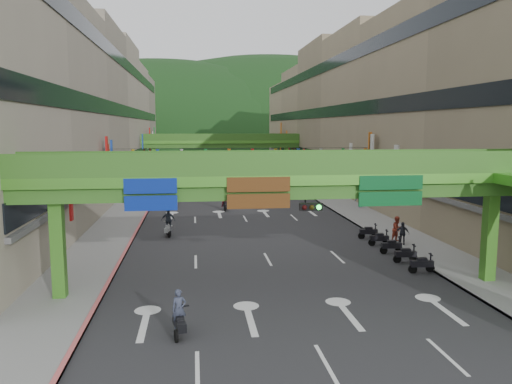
# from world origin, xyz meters

# --- Properties ---
(ground) EXTENTS (320.00, 320.00, 0.00)m
(ground) POSITION_xyz_m (0.00, 0.00, 0.00)
(ground) COLOR black
(ground) RESTS_ON ground
(road_slab) EXTENTS (18.00, 140.00, 0.02)m
(road_slab) POSITION_xyz_m (0.00, 50.00, 0.01)
(road_slab) COLOR #28282B
(road_slab) RESTS_ON ground
(sidewalk_left) EXTENTS (4.00, 140.00, 0.15)m
(sidewalk_left) POSITION_xyz_m (-11.00, 50.00, 0.07)
(sidewalk_left) COLOR gray
(sidewalk_left) RESTS_ON ground
(sidewalk_right) EXTENTS (4.00, 140.00, 0.15)m
(sidewalk_right) POSITION_xyz_m (11.00, 50.00, 0.07)
(sidewalk_right) COLOR gray
(sidewalk_right) RESTS_ON ground
(curb_left) EXTENTS (0.20, 140.00, 0.18)m
(curb_left) POSITION_xyz_m (-9.10, 50.00, 0.09)
(curb_left) COLOR #CC5959
(curb_left) RESTS_ON ground
(curb_right) EXTENTS (0.20, 140.00, 0.18)m
(curb_right) POSITION_xyz_m (9.10, 50.00, 0.09)
(curb_right) COLOR gray
(curb_right) RESTS_ON ground
(building_row_left) EXTENTS (12.80, 95.00, 19.00)m
(building_row_left) POSITION_xyz_m (-18.93, 50.00, 9.46)
(building_row_left) COLOR #9E937F
(building_row_left) RESTS_ON ground
(building_row_right) EXTENTS (12.80, 95.00, 19.00)m
(building_row_right) POSITION_xyz_m (18.93, 50.00, 9.46)
(building_row_right) COLOR gray
(building_row_right) RESTS_ON ground
(overpass_near) EXTENTS (28.00, 12.27, 7.10)m
(overpass_near) POSITION_xyz_m (0.93, 5.38, 5.21)
(overpass_near) COLOR #4C9E2D
(overpass_near) RESTS_ON ground
(overpass_far) EXTENTS (28.00, 2.20, 7.10)m
(overpass_far) POSITION_xyz_m (0.00, 65.00, 5.40)
(overpass_far) COLOR #4C9E2D
(overpass_far) RESTS_ON ground
(hill_left) EXTENTS (168.00, 140.00, 112.00)m
(hill_left) POSITION_xyz_m (-15.00, 160.00, 0.00)
(hill_left) COLOR #1C4419
(hill_left) RESTS_ON ground
(hill_right) EXTENTS (208.00, 176.00, 128.00)m
(hill_right) POSITION_xyz_m (25.00, 180.00, 0.00)
(hill_right) COLOR #1C4419
(hill_right) RESTS_ON ground
(bunting_string) EXTENTS (26.00, 0.36, 0.47)m
(bunting_string) POSITION_xyz_m (0.00, 30.00, 5.96)
(bunting_string) COLOR black
(bunting_string) RESTS_ON ground
(scooter_rider_near) EXTENTS (0.71, 1.59, 1.93)m
(scooter_rider_near) POSITION_xyz_m (-5.18, 1.00, 0.88)
(scooter_rider_near) COLOR black
(scooter_rider_near) RESTS_ON ground
(scooter_rider_mid) EXTENTS (0.98, 1.59, 2.15)m
(scooter_rider_mid) POSITION_xyz_m (-1.49, 30.69, 1.12)
(scooter_rider_mid) COLOR black
(scooter_rider_mid) RESTS_ON ground
(scooter_rider_left) EXTENTS (1.11, 1.59, 2.14)m
(scooter_rider_left) POSITION_xyz_m (-6.52, 19.57, 1.08)
(scooter_rider_left) COLOR #98989F
(scooter_rider_left) RESTS_ON ground
(scooter_rider_far) EXTENTS (0.90, 1.57, 1.98)m
(scooter_rider_far) POSITION_xyz_m (-4.45, 38.21, 0.99)
(scooter_rider_far) COLOR maroon
(scooter_rider_far) RESTS_ON ground
(parked_scooter_row) EXTENTS (1.60, 9.36, 1.08)m
(parked_scooter_row) POSITION_xyz_m (8.29, 12.46, 0.52)
(parked_scooter_row) COLOR black
(parked_scooter_row) RESTS_ON ground
(car_silver) EXTENTS (1.53, 4.11, 1.34)m
(car_silver) POSITION_xyz_m (-7.00, 35.00, 0.67)
(car_silver) COLOR #B0B0B8
(car_silver) RESTS_ON ground
(car_yellow) EXTENTS (1.62, 3.99, 1.35)m
(car_yellow) POSITION_xyz_m (-0.84, 75.04, 0.68)
(car_yellow) COLOR #F8F13D
(car_yellow) RESTS_ON ground
(pedestrian_red) EXTENTS (1.08, 0.97, 1.81)m
(pedestrian_red) POSITION_xyz_m (9.80, 15.16, 0.90)
(pedestrian_red) COLOR #A03524
(pedestrian_red) RESTS_ON ground
(pedestrian_dark) EXTENTS (1.00, 0.73, 1.57)m
(pedestrian_dark) POSITION_xyz_m (9.80, 14.28, 0.79)
(pedestrian_dark) COLOR #21222A
(pedestrian_dark) RESTS_ON ground
(pedestrian_blue) EXTENTS (0.89, 0.61, 1.82)m
(pedestrian_blue) POSITION_xyz_m (12.20, 30.22, 0.91)
(pedestrian_blue) COLOR #3C4F63
(pedestrian_blue) RESTS_ON ground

